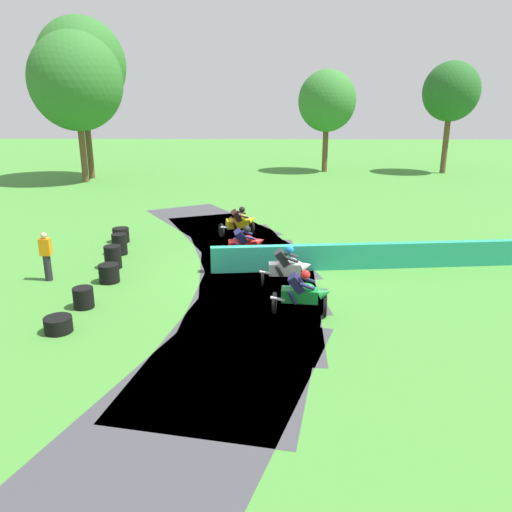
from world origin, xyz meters
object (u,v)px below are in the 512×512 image
track_marshal (46,257)px  motorcycle_lead_green (303,293)px  motorcycle_chase_white (287,267)px  tire_stack_mid_a (83,298)px  tire_stack_extra_b (121,235)px  tire_stack_near (58,325)px  motorcycle_fourth_yellow (239,222)px  tire_stack_far (113,257)px  motorcycle_trailing_red (244,243)px  tire_stack_mid_b (109,273)px  tire_stack_extra_a (120,244)px

track_marshal → motorcycle_lead_green: bearing=-17.9°
motorcycle_chase_white → tire_stack_mid_a: size_ratio=2.80×
tire_stack_extra_b → track_marshal: (-1.08, -4.67, 0.52)m
tire_stack_near → tire_stack_extra_b: tire_stack_extra_b is taller
motorcycle_chase_white → motorcycle_fourth_yellow: (-1.87, 6.23, -0.03)m
motorcycle_chase_white → tire_stack_far: size_ratio=2.10×
tire_stack_extra_b → track_marshal: size_ratio=0.41×
motorcycle_lead_green → motorcycle_fourth_yellow: 8.72m
tire_stack_near → motorcycle_fourth_yellow: bearing=66.9°
tire_stack_near → tire_stack_extra_b: size_ratio=1.05×
motorcycle_fourth_yellow → tire_stack_mid_a: motorcycle_fourth_yellow is taller
motorcycle_fourth_yellow → track_marshal: bearing=-135.7°
motorcycle_trailing_red → motorcycle_chase_white: bearing=-61.8°
tire_stack_mid_a → motorcycle_chase_white: bearing=17.1°
motorcycle_lead_green → motorcycle_trailing_red: bearing=110.1°
tire_stack_near → tire_stack_mid_b: tire_stack_mid_b is taller
tire_stack_mid_b → track_marshal: bearing=176.6°
motorcycle_trailing_red → track_marshal: 6.76m
motorcycle_fourth_yellow → motorcycle_lead_green: bearing=-75.3°
motorcycle_chase_white → tire_stack_far: bearing=163.9°
tire_stack_far → tire_stack_mid_a: bearing=-86.7°
tire_stack_extra_a → tire_stack_far: bearing=-82.0°
tire_stack_mid_a → tire_stack_extra_b: size_ratio=0.89×
tire_stack_mid_b → tire_stack_extra_a: 3.12m
motorcycle_trailing_red → tire_stack_extra_a: size_ratio=2.16×
motorcycle_fourth_yellow → tire_stack_far: motorcycle_fourth_yellow is taller
tire_stack_far → track_marshal: size_ratio=0.49×
motorcycle_trailing_red → track_marshal: track_marshal is taller
motorcycle_trailing_red → tire_stack_extra_b: 5.75m
motorcycle_lead_green → motorcycle_chase_white: (-0.34, 2.21, 0.01)m
tire_stack_mid_a → track_marshal: size_ratio=0.37×
tire_stack_extra_a → track_marshal: (-1.52, -2.95, 0.42)m
tire_stack_mid_a → tire_stack_extra_b: 6.95m
motorcycle_fourth_yellow → tire_stack_near: bearing=-113.1°
motorcycle_chase_white → tire_stack_mid_b: motorcycle_chase_white is taller
tire_stack_near → track_marshal: 4.29m
motorcycle_fourth_yellow → tire_stack_far: size_ratio=2.17×
motorcycle_lead_green → track_marshal: track_marshal is taller
tire_stack_mid_a → track_marshal: track_marshal is taller
tire_stack_far → tire_stack_extra_b: bearing=101.3°
motorcycle_fourth_yellow → track_marshal: 8.32m
motorcycle_lead_green → motorcycle_trailing_red: (-1.82, 4.98, -0.01)m
tire_stack_mid_b → tire_stack_extra_b: (-0.96, 4.79, 0.00)m
motorcycle_lead_green → tire_stack_mid_b: motorcycle_lead_green is taller
motorcycle_fourth_yellow → tire_stack_mid_a: (-4.00, -8.04, -0.33)m
tire_stack_extra_a → tire_stack_mid_a: bearing=-85.2°
motorcycle_chase_white → track_marshal: track_marshal is taller
motorcycle_lead_green → track_marshal: 8.58m
tire_stack_mid_b → tire_stack_extra_b: same height
tire_stack_far → tire_stack_near: bearing=-88.8°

